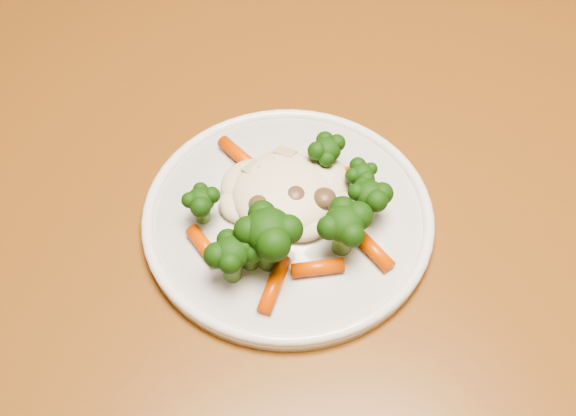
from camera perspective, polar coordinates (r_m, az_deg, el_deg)
The scene contains 3 objects.
dining_table at distance 0.72m, azimuth -3.20°, elevation -2.22°, with size 1.39×1.01×0.75m.
plate at distance 0.62m, azimuth 0.00°, elevation -0.81°, with size 0.25×0.25×0.01m, color white.
meal at distance 0.59m, azimuth 0.02°, elevation -0.22°, with size 0.17×0.19×0.05m.
Camera 1 is at (-0.00, -0.62, 1.25)m, focal length 45.00 mm.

